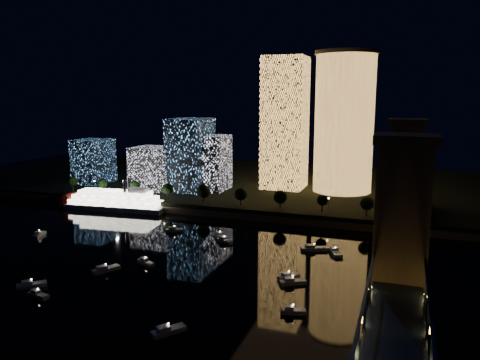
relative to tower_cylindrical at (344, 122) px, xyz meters
The scene contains 11 objects.
ground 149.80m from the tower_cylindrical, 102.90° to the right, with size 520.00×520.00×0.00m, color black.
far_bank 55.77m from the tower_cylindrical, 147.67° to the left, with size 420.00×160.00×5.00m, color black.
seawall 78.22m from the tower_cylindrical, 119.00° to the right, with size 420.00×6.00×3.00m, color #6B5E4C.
tower_cylindrical is the anchor object (origin of this frame).
tower_rectangular 33.34m from the tower_cylindrical, behind, with size 23.46×23.46×74.65m, color #F2A84D.
midrise_blocks 101.07m from the tower_cylindrical, 165.78° to the right, with size 94.76×29.98×40.35m.
truss_bridge 142.59m from the tower_cylindrical, 76.37° to the right, with size 13.00×266.00×50.00m.
riverboat 131.80m from the tower_cylindrical, 149.71° to the right, with size 58.00×17.19×17.22m.
motorboats 133.52m from the tower_cylindrical, 104.65° to the right, with size 125.34×86.28×2.78m.
esplanade_trees 85.65m from the tower_cylindrical, 139.11° to the right, with size 166.04×6.94×8.97m.
street_lamps 87.37m from the tower_cylindrical, 145.28° to the right, with size 132.70×0.70×5.65m.
Camera 1 is at (64.94, -122.70, 57.86)m, focal length 35.00 mm.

